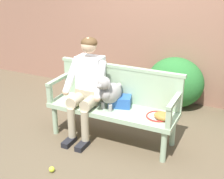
% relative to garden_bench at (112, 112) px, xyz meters
% --- Properties ---
extents(ground_plane, '(40.00, 40.00, 0.00)m').
position_rel_garden_bench_xyz_m(ground_plane, '(0.00, 0.00, -0.41)').
color(ground_plane, brown).
extents(brick_garden_fence, '(8.00, 0.30, 2.15)m').
position_rel_garden_bench_xyz_m(brick_garden_fence, '(0.00, 1.74, 0.67)').
color(brick_garden_fence, '#936651').
rests_on(brick_garden_fence, ground).
extents(hedge_bush_mid_left, '(0.91, 0.70, 0.82)m').
position_rel_garden_bench_xyz_m(hedge_bush_mid_left, '(0.47, 1.38, 0.00)').
color(hedge_bush_mid_left, '#286B2D').
rests_on(hedge_bush_mid_left, ground).
extents(garden_bench, '(1.69, 0.52, 0.47)m').
position_rel_garden_bench_xyz_m(garden_bench, '(0.00, 0.00, 0.00)').
color(garden_bench, '#9EB793').
rests_on(garden_bench, ground).
extents(bench_backrest, '(1.73, 0.06, 0.50)m').
position_rel_garden_bench_xyz_m(bench_backrest, '(0.00, 0.23, 0.31)').
color(bench_backrest, '#9EB793').
rests_on(bench_backrest, garden_bench).
extents(bench_armrest_left_end, '(0.06, 0.52, 0.28)m').
position_rel_garden_bench_xyz_m(bench_armrest_left_end, '(-0.80, -0.09, 0.26)').
color(bench_armrest_left_end, '#9EB793').
rests_on(bench_armrest_left_end, garden_bench).
extents(bench_armrest_right_end, '(0.06, 0.52, 0.28)m').
position_rel_garden_bench_xyz_m(bench_armrest_right_end, '(0.80, -0.09, 0.26)').
color(bench_armrest_right_end, '#9EB793').
rests_on(bench_armrest_right_end, garden_bench).
extents(person_seated, '(0.56, 0.66, 1.34)m').
position_rel_garden_bench_xyz_m(person_seated, '(-0.35, -0.02, 0.33)').
color(person_seated, black).
rests_on(person_seated, ground).
extents(dog_on_bench, '(0.29, 0.46, 0.46)m').
position_rel_garden_bench_xyz_m(dog_on_bench, '(-0.02, -0.04, 0.29)').
color(dog_on_bench, gray).
rests_on(dog_on_bench, garden_bench).
extents(tennis_racket, '(0.40, 0.57, 0.03)m').
position_rel_garden_bench_xyz_m(tennis_racket, '(0.63, 0.02, 0.07)').
color(tennis_racket, red).
rests_on(tennis_racket, garden_bench).
extents(baseball_glove, '(0.26, 0.23, 0.09)m').
position_rel_garden_bench_xyz_m(baseball_glove, '(0.68, -0.04, 0.11)').
color(baseball_glove, '#9E6B2D').
rests_on(baseball_glove, garden_bench).
extents(sports_bag, '(0.33, 0.27, 0.14)m').
position_rel_garden_bench_xyz_m(sports_bag, '(0.08, 0.08, 0.13)').
color(sports_bag, '#2856A3').
rests_on(sports_bag, garden_bench).
extents(tennis_ball, '(0.07, 0.07, 0.07)m').
position_rel_garden_bench_xyz_m(tennis_ball, '(-0.31, -0.94, -0.37)').
color(tennis_ball, '#CCDB33').
rests_on(tennis_ball, ground).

